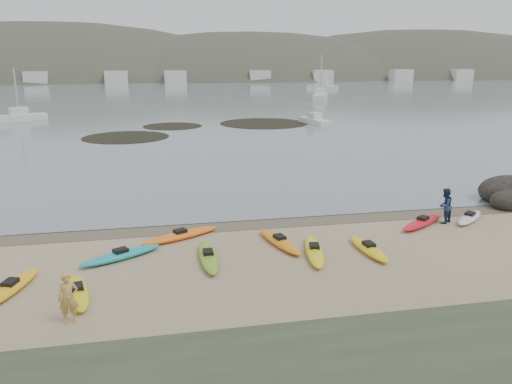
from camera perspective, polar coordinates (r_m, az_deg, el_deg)
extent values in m
plane|color=tan|center=(25.40, 0.00, -3.27)|extent=(600.00, 600.00, 0.00)
plane|color=brown|center=(25.12, 0.13, -3.47)|extent=(60.00, 60.00, 0.00)
plane|color=slate|center=(323.78, -10.69, 13.40)|extent=(1200.00, 1200.00, 0.00)
ellipsoid|color=orange|center=(22.11, 2.71, -5.67)|extent=(1.57, 3.58, 0.34)
ellipsoid|color=#7BAB22|center=(20.52, -5.49, -7.40)|extent=(0.72, 3.57, 0.34)
ellipsoid|color=yellow|center=(21.81, 12.75, -6.34)|extent=(0.94, 3.18, 0.34)
ellipsoid|color=teal|center=(21.34, -15.19, -6.99)|extent=(3.44, 2.34, 0.34)
ellipsoid|color=silver|center=(27.51, 23.23, -2.71)|extent=(2.68, 2.38, 0.34)
ellipsoid|color=yellow|center=(21.22, 6.66, -6.67)|extent=(1.44, 3.79, 0.34)
ellipsoid|color=red|center=(25.95, 18.52, -3.28)|extent=(3.39, 2.57, 0.34)
ellipsoid|color=yellow|center=(19.84, -26.22, -9.80)|extent=(1.71, 3.48, 0.34)
ellipsoid|color=yellow|center=(18.61, -19.71, -10.73)|extent=(1.34, 3.14, 0.34)
ellipsoid|color=orange|center=(23.07, -8.64, -4.93)|extent=(3.80, 2.35, 0.34)
imported|color=tan|center=(16.73, -20.65, -11.30)|extent=(0.65, 0.47, 1.67)
imported|color=navy|center=(26.50, 20.78, -1.48)|extent=(1.09, 1.02, 1.79)
ellipsoid|color=black|center=(32.33, 26.87, -0.42)|extent=(3.56, 2.77, 1.78)
ellipsoid|color=black|center=(30.76, 26.83, -1.31)|extent=(1.98, 1.78, 1.19)
cylinder|color=black|center=(53.77, -14.65, 6.06)|extent=(8.95, 8.95, 0.04)
cylinder|color=black|center=(63.31, 0.88, 7.84)|extent=(11.03, 11.03, 0.04)
cylinder|color=black|center=(61.43, -9.52, 7.41)|extent=(7.10, 7.10, 0.04)
cube|color=silver|center=(72.95, -25.42, 7.71)|extent=(6.80, 4.74, 0.94)
cube|color=silver|center=(63.09, 6.70, 8.04)|extent=(2.79, 5.70, 0.77)
cube|color=silver|center=(102.38, 7.38, 10.80)|extent=(5.46, 8.64, 1.18)
cube|color=silver|center=(136.55, 7.62, 11.82)|extent=(8.23, 5.92, 1.14)
ellipsoid|color=#384235|center=(223.85, -21.70, 7.34)|extent=(220.00, 120.00, 80.00)
ellipsoid|color=#384235|center=(218.55, -0.71, 8.95)|extent=(200.00, 110.00, 68.00)
ellipsoid|color=#384235|center=(257.29, 18.04, 8.74)|extent=(230.00, 130.00, 76.00)
cube|color=beige|center=(172.83, -24.23, 11.79)|extent=(7.00, 5.00, 4.00)
cube|color=beige|center=(169.28, -16.12, 12.47)|extent=(7.00, 5.00, 4.00)
cube|color=beige|center=(169.09, -7.79, 12.90)|extent=(7.00, 5.00, 4.00)
cube|color=beige|center=(172.28, 0.41, 13.07)|extent=(7.00, 5.00, 4.00)
cube|color=beige|center=(178.67, 8.17, 13.00)|extent=(7.00, 5.00, 4.00)
cube|color=beige|center=(187.93, 15.27, 12.73)|extent=(7.00, 5.00, 4.00)
cube|color=beige|center=(199.65, 21.61, 12.32)|extent=(7.00, 5.00, 4.00)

